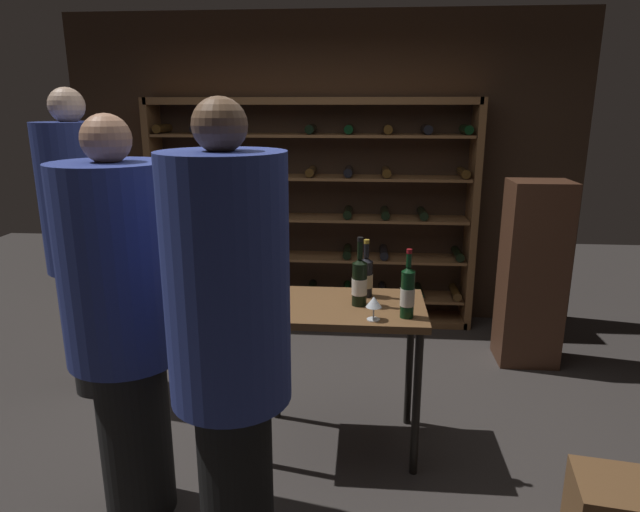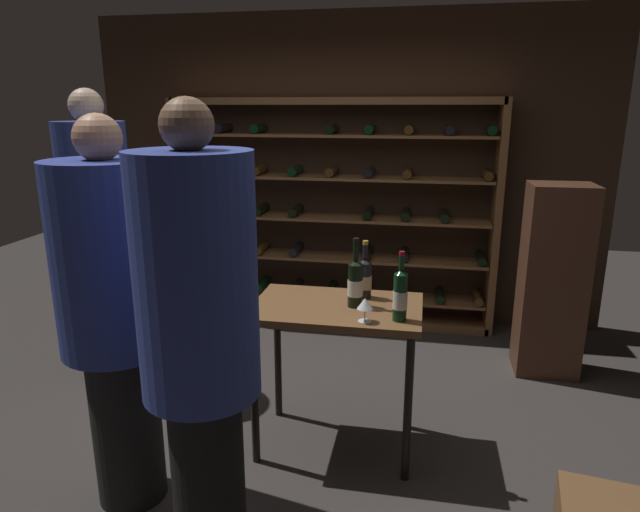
{
  "view_description": "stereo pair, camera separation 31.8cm",
  "coord_description": "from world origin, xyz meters",
  "px_view_note": "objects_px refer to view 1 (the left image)",
  "views": [
    {
      "loc": [
        0.39,
        -2.86,
        1.93
      ],
      "look_at": [
        0.13,
        0.2,
        1.09
      ],
      "focal_mm": 30.93,
      "sensor_mm": 36.0,
      "label": 1
    },
    {
      "loc": [
        0.7,
        -2.82,
        1.93
      ],
      "look_at": [
        0.13,
        0.2,
        1.09
      ],
      "focal_mm": 30.93,
      "sensor_mm": 36.0,
      "label": 2
    }
  ],
  "objects_px": {
    "wine_bottle_green_slim": "(359,282)",
    "wine_glass_stemmed_center": "(374,303)",
    "person_guest_blue_shirt": "(230,340)",
    "wine_rack": "(311,215)",
    "tasting_table": "(341,324)",
    "wine_bottle_gold_foil": "(408,292)",
    "person_bystander_dark_jacket": "(81,232)",
    "person_bystander_red_print": "(123,310)",
    "wine_bottle_red_label": "(366,276)",
    "display_cabinet": "(532,274)"
  },
  "relations": [
    {
      "from": "person_bystander_dark_jacket",
      "to": "wine_bottle_gold_foil",
      "type": "height_order",
      "value": "person_bystander_dark_jacket"
    },
    {
      "from": "person_guest_blue_shirt",
      "to": "wine_bottle_green_slim",
      "type": "height_order",
      "value": "person_guest_blue_shirt"
    },
    {
      "from": "person_bystander_red_print",
      "to": "person_guest_blue_shirt",
      "type": "bearing_deg",
      "value": -89.4
    },
    {
      "from": "display_cabinet",
      "to": "wine_bottle_green_slim",
      "type": "xyz_separation_m",
      "value": [
        -1.29,
        -1.24,
        0.3
      ]
    },
    {
      "from": "wine_bottle_green_slim",
      "to": "wine_glass_stemmed_center",
      "type": "xyz_separation_m",
      "value": [
        0.08,
        -0.21,
        -0.04
      ]
    },
    {
      "from": "person_guest_blue_shirt",
      "to": "wine_bottle_green_slim",
      "type": "distance_m",
      "value": 1.11
    },
    {
      "from": "display_cabinet",
      "to": "wine_glass_stemmed_center",
      "type": "distance_m",
      "value": 1.91
    },
    {
      "from": "tasting_table",
      "to": "wine_bottle_gold_foil",
      "type": "height_order",
      "value": "wine_bottle_gold_foil"
    },
    {
      "from": "wine_rack",
      "to": "wine_bottle_green_slim",
      "type": "distance_m",
      "value": 2.01
    },
    {
      "from": "person_bystander_red_print",
      "to": "display_cabinet",
      "type": "relative_size",
      "value": 1.35
    },
    {
      "from": "person_bystander_dark_jacket",
      "to": "wine_bottle_green_slim",
      "type": "height_order",
      "value": "person_bystander_dark_jacket"
    },
    {
      "from": "person_bystander_dark_jacket",
      "to": "wine_bottle_red_label",
      "type": "height_order",
      "value": "person_bystander_dark_jacket"
    },
    {
      "from": "tasting_table",
      "to": "wine_glass_stemmed_center",
      "type": "height_order",
      "value": "wine_glass_stemmed_center"
    },
    {
      "from": "display_cabinet",
      "to": "wine_bottle_red_label",
      "type": "relative_size",
      "value": 4.22
    },
    {
      "from": "tasting_table",
      "to": "person_guest_blue_shirt",
      "type": "relative_size",
      "value": 0.47
    },
    {
      "from": "wine_glass_stemmed_center",
      "to": "display_cabinet",
      "type": "bearing_deg",
      "value": 49.95
    },
    {
      "from": "person_bystander_red_print",
      "to": "wine_bottle_gold_foil",
      "type": "distance_m",
      "value": 1.38
    },
    {
      "from": "tasting_table",
      "to": "person_bystander_red_print",
      "type": "relative_size",
      "value": 0.49
    },
    {
      "from": "tasting_table",
      "to": "wine_bottle_green_slim",
      "type": "bearing_deg",
      "value": -5.27
    },
    {
      "from": "tasting_table",
      "to": "wine_bottle_red_label",
      "type": "relative_size",
      "value": 2.77
    },
    {
      "from": "wine_bottle_green_slim",
      "to": "wine_bottle_red_label",
      "type": "xyz_separation_m",
      "value": [
        0.03,
        0.16,
        -0.02
      ]
    },
    {
      "from": "person_bystander_red_print",
      "to": "wine_bottle_green_slim",
      "type": "relative_size",
      "value": 4.98
    },
    {
      "from": "person_bystander_red_print",
      "to": "wine_bottle_red_label",
      "type": "distance_m",
      "value": 1.34
    },
    {
      "from": "person_bystander_dark_jacket",
      "to": "wine_glass_stemmed_center",
      "type": "distance_m",
      "value": 2.05
    },
    {
      "from": "tasting_table",
      "to": "wine_bottle_gold_foil",
      "type": "xyz_separation_m",
      "value": [
        0.35,
        -0.17,
        0.26
      ]
    },
    {
      "from": "display_cabinet",
      "to": "wine_bottle_gold_foil",
      "type": "bearing_deg",
      "value": -126.82
    },
    {
      "from": "wine_rack",
      "to": "wine_bottle_gold_foil",
      "type": "height_order",
      "value": "wine_rack"
    },
    {
      "from": "person_guest_blue_shirt",
      "to": "tasting_table",
      "type": "bearing_deg",
      "value": -99.23
    },
    {
      "from": "person_bystander_dark_jacket",
      "to": "wine_bottle_green_slim",
      "type": "relative_size",
      "value": 5.34
    },
    {
      "from": "wine_bottle_green_slim",
      "to": "wine_bottle_red_label",
      "type": "relative_size",
      "value": 1.15
    },
    {
      "from": "wine_bottle_green_slim",
      "to": "person_guest_blue_shirt",
      "type": "bearing_deg",
      "value": -115.27
    },
    {
      "from": "wine_bottle_green_slim",
      "to": "person_bystander_dark_jacket",
      "type": "bearing_deg",
      "value": 164.13
    },
    {
      "from": "wine_rack",
      "to": "wine_bottle_green_slim",
      "type": "bearing_deg",
      "value": -76.92
    },
    {
      "from": "wine_glass_stemmed_center",
      "to": "wine_bottle_red_label",
      "type": "bearing_deg",
      "value": 96.54
    },
    {
      "from": "person_bystander_dark_jacket",
      "to": "wine_bottle_gold_foil",
      "type": "bearing_deg",
      "value": -140.67
    },
    {
      "from": "wine_rack",
      "to": "tasting_table",
      "type": "distance_m",
      "value": 2.0
    },
    {
      "from": "wine_rack",
      "to": "display_cabinet",
      "type": "relative_size",
      "value": 2.04
    },
    {
      "from": "wine_bottle_red_label",
      "to": "wine_glass_stemmed_center",
      "type": "distance_m",
      "value": 0.37
    },
    {
      "from": "tasting_table",
      "to": "person_bystander_dark_jacket",
      "type": "xyz_separation_m",
      "value": [
        -1.73,
        0.51,
        0.38
      ]
    },
    {
      "from": "wine_bottle_green_slim",
      "to": "wine_glass_stemmed_center",
      "type": "distance_m",
      "value": 0.23
    },
    {
      "from": "person_bystander_red_print",
      "to": "wine_bottle_gold_foil",
      "type": "relative_size",
      "value": 5.22
    },
    {
      "from": "wine_glass_stemmed_center",
      "to": "person_bystander_dark_jacket",
      "type": "bearing_deg",
      "value": 159.05
    },
    {
      "from": "person_guest_blue_shirt",
      "to": "wine_bottle_green_slim",
      "type": "bearing_deg",
      "value": -104.24
    },
    {
      "from": "tasting_table",
      "to": "person_guest_blue_shirt",
      "type": "distance_m",
      "value": 1.12
    },
    {
      "from": "wine_rack",
      "to": "display_cabinet",
      "type": "bearing_deg",
      "value": -22.47
    },
    {
      "from": "wine_bottle_gold_foil",
      "to": "tasting_table",
      "type": "bearing_deg",
      "value": 154.41
    },
    {
      "from": "display_cabinet",
      "to": "wine_glass_stemmed_center",
      "type": "relative_size",
      "value": 11.18
    },
    {
      "from": "person_bystander_red_print",
      "to": "wine_bottle_green_slim",
      "type": "bearing_deg",
      "value": -25.9
    },
    {
      "from": "wine_rack",
      "to": "wine_glass_stemmed_center",
      "type": "bearing_deg",
      "value": -76.22
    },
    {
      "from": "wine_bottle_red_label",
      "to": "tasting_table",
      "type": "bearing_deg",
      "value": -132.42
    }
  ]
}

